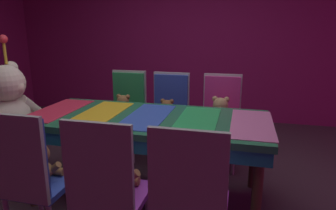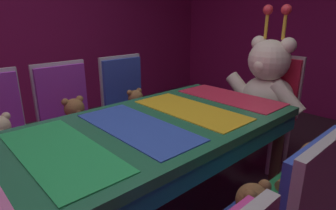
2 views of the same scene
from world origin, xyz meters
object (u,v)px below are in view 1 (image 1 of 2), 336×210
at_px(chair_left_0, 189,193).
at_px(teddy_right_2, 123,109).
at_px(teddy_right_1, 167,113).
at_px(chair_right_0, 221,111).
at_px(chair_left_1, 105,182).
at_px(chair_left_2, 26,171).
at_px(teddy_left_2, 41,165).
at_px(teddy_left_0, 194,183).
at_px(king_teddy_bear, 10,104).
at_px(banquet_table, 148,126).
at_px(chair_right_1, 170,108).
at_px(teddy_left_1, 116,173).
at_px(chair_right_2, 128,104).
at_px(teddy_right_0, 220,114).

relative_size(chair_left_0, teddy_right_2, 3.28).
bearing_deg(teddy_right_1, chair_right_0, 105.65).
bearing_deg(chair_left_1, chair_left_2, 88.61).
distance_m(chair_left_2, teddy_left_2, 0.14).
bearing_deg(teddy_right_1, teddy_left_0, 20.25).
bearing_deg(chair_right_0, king_teddy_bear, -65.74).
relative_size(banquet_table, chair_right_1, 2.05).
bearing_deg(chair_right_0, teddy_left_1, -18.30).
height_order(chair_right_1, teddy_right_2, chair_right_1).
relative_size(banquet_table, teddy_left_0, 6.78).
bearing_deg(chair_left_1, chair_right_2, 17.55).
bearing_deg(chair_right_2, teddy_right_1, 71.95).
bearing_deg(chair_left_2, chair_left_0, -90.72).
distance_m(chair_right_0, king_teddy_bear, 2.12).
xyz_separation_m(chair_left_0, chair_left_2, (0.01, 1.04, 0.00)).
xyz_separation_m(banquet_table, chair_left_0, (-0.88, -0.52, -0.06)).
xyz_separation_m(chair_left_2, teddy_right_2, (1.60, 0.01, -0.02)).
distance_m(banquet_table, teddy_right_0, 0.91).
height_order(chair_right_0, teddy_right_1, chair_right_0).
height_order(chair_left_1, teddy_right_2, chair_left_1).
relative_size(banquet_table, teddy_right_0, 5.96).
relative_size(chair_right_1, chair_right_2, 1.00).
bearing_deg(chair_left_0, chair_left_1, 90.02).
bearing_deg(chair_left_1, teddy_right_0, -18.31).
xyz_separation_m(teddy_left_1, chair_left_2, (-0.13, 0.54, 0.01)).
bearing_deg(chair_right_1, teddy_right_2, -77.10).
relative_size(banquet_table, teddy_right_2, 6.73).
bearing_deg(chair_right_1, teddy_left_0, 18.56).
height_order(chair_left_0, teddy_left_2, chair_left_0).
relative_size(teddy_right_1, chair_right_2, 0.29).
height_order(banquet_table, chair_right_0, chair_right_0).
bearing_deg(teddy_right_2, teddy_left_2, 0.44).
height_order(teddy_right_0, king_teddy_bear, king_teddy_bear).
distance_m(banquet_table, teddy_left_2, 0.89).
bearing_deg(chair_right_0, chair_left_1, -16.87).
xyz_separation_m(teddy_left_0, chair_left_2, (-0.13, 1.04, 0.02)).
distance_m(teddy_left_2, king_teddy_bear, 1.13).
bearing_deg(banquet_table, chair_left_2, 148.97).
xyz_separation_m(chair_right_2, teddy_right_2, (-0.14, 0.00, -0.02)).
xyz_separation_m(chair_left_0, teddy_right_0, (1.60, -0.04, -0.00)).
relative_size(chair_left_1, teddy_left_1, 3.15).
bearing_deg(chair_right_0, teddy_right_2, -82.92).
bearing_deg(teddy_left_2, banquet_table, -35.76).
xyz_separation_m(banquet_table, chair_left_1, (-0.88, -0.02, -0.06)).
distance_m(banquet_table, chair_left_1, 0.88).
distance_m(teddy_left_2, teddy_right_2, 1.45).
xyz_separation_m(teddy_left_0, teddy_right_2, (1.47, 1.05, 0.00)).
relative_size(teddy_right_1, teddy_right_2, 0.94).
xyz_separation_m(teddy_left_2, king_teddy_bear, (0.72, 0.85, 0.19)).
bearing_deg(chair_right_2, chair_left_1, 17.55).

